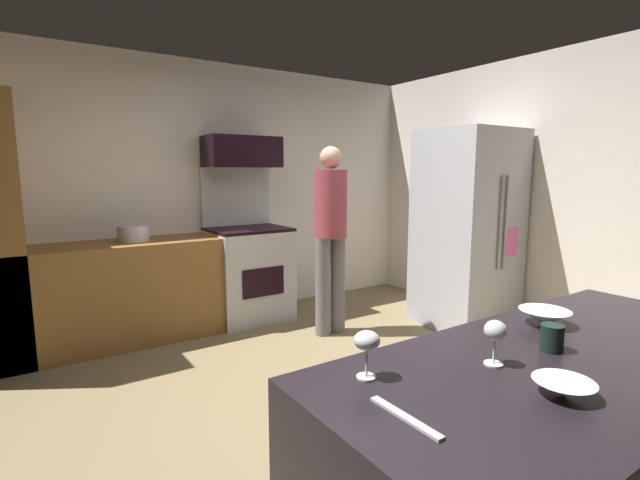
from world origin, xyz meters
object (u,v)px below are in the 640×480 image
(refrigerator, at_px, (467,229))
(mixing_bowl_small, at_px, (544,317))
(mixing_bowl_large, at_px, (563,388))
(wine_glass_mid, at_px, (367,343))
(microwave, at_px, (242,152))
(oven_range, at_px, (248,269))
(wine_glass_near, at_px, (495,333))
(person_cook, at_px, (331,230))
(mug_coffee, at_px, (552,338))
(stock_pot, at_px, (133,233))

(refrigerator, xyz_separation_m, mixing_bowl_small, (-1.94, -1.92, -0.02))
(mixing_bowl_large, xyz_separation_m, wine_glass_mid, (-0.38, 0.39, 0.09))
(microwave, height_order, mixing_bowl_large, microwave)
(oven_range, bearing_deg, refrigerator, -37.67)
(microwave, distance_m, mixing_bowl_small, 3.44)
(refrigerator, xyz_separation_m, wine_glass_near, (-2.44, -2.05, 0.05))
(person_cook, distance_m, mug_coffee, 2.74)
(oven_range, distance_m, refrigerator, 2.23)
(person_cook, relative_size, mixing_bowl_small, 8.76)
(mixing_bowl_large, relative_size, mixing_bowl_small, 0.83)
(refrigerator, distance_m, wine_glass_near, 3.19)
(oven_range, bearing_deg, mixing_bowl_large, -101.33)
(mixing_bowl_small, relative_size, stock_pot, 0.75)
(person_cook, relative_size, mixing_bowl_large, 10.53)
(microwave, xyz_separation_m, mixing_bowl_small, (-0.20, -3.35, -0.78))
(microwave, xyz_separation_m, stock_pot, (-1.10, -0.08, -0.74))
(refrigerator, distance_m, wine_glass_mid, 3.41)
(mixing_bowl_small, height_order, mug_coffee, mug_coffee)
(microwave, xyz_separation_m, mug_coffee, (-0.44, -3.51, -0.76))
(oven_range, bearing_deg, person_cook, -61.89)
(refrigerator, bearing_deg, oven_range, 142.33)
(oven_range, height_order, person_cook, person_cook)
(person_cook, relative_size, wine_glass_near, 11.81)
(oven_range, distance_m, wine_glass_mid, 3.45)
(oven_range, height_order, wine_glass_near, oven_range)
(refrigerator, distance_m, mixing_bowl_small, 2.73)
(person_cook, bearing_deg, wine_glass_mid, -122.87)
(stock_pot, bearing_deg, person_cook, -28.56)
(refrigerator, bearing_deg, person_cook, 158.67)
(refrigerator, xyz_separation_m, wine_glass_mid, (-2.84, -1.90, 0.06))
(oven_range, relative_size, wine_glass_near, 10.58)
(mixing_bowl_large, bearing_deg, stock_pot, 95.85)
(refrigerator, relative_size, mixing_bowl_small, 9.62)
(microwave, xyz_separation_m, wine_glass_near, (-0.71, -3.47, -0.70))
(microwave, xyz_separation_m, person_cook, (0.45, -0.92, -0.73))
(microwave, xyz_separation_m, refrigerator, (1.73, -1.42, -0.75))
(oven_range, height_order, microwave, microwave)
(refrigerator, xyz_separation_m, mixing_bowl_large, (-2.46, -2.28, -0.03))
(mixing_bowl_large, bearing_deg, oven_range, 78.67)
(person_cook, distance_m, mixing_bowl_large, 3.02)
(refrigerator, bearing_deg, mixing_bowl_small, -135.20)
(oven_range, bearing_deg, mixing_bowl_small, -93.58)
(microwave, relative_size, mixing_bowl_small, 3.73)
(refrigerator, relative_size, person_cook, 1.10)
(wine_glass_mid, bearing_deg, mixing_bowl_small, -1.63)
(oven_range, xyz_separation_m, mug_coffee, (-0.44, -3.43, 0.43))
(refrigerator, relative_size, stock_pot, 7.18)
(mug_coffee, height_order, stock_pot, stock_pot)
(person_cook, distance_m, wine_glass_near, 2.80)
(stock_pot, bearing_deg, oven_range, -0.24)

